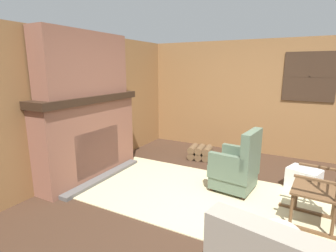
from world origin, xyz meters
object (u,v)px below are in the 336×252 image
rocking_chair (320,190)px  firewood_stack (200,152)px  laundry_basket (304,179)px  oil_lamp_vase (52,93)px  armchair (237,168)px  storage_case (93,90)px

rocking_chair → firewood_stack: 2.55m
laundry_basket → oil_lamp_vase: bearing=-151.8°
armchair → oil_lamp_vase: 2.87m
armchair → firewood_stack: (-0.99, 1.06, -0.22)m
armchair → storage_case: 2.62m
rocking_chair → oil_lamp_vase: size_ratio=5.32×
firewood_stack → armchair: bearing=-47.2°
storage_case → firewood_stack: bearing=47.1°
laundry_basket → oil_lamp_vase: 3.90m
storage_case → laundry_basket: bearing=15.9°
armchair → laundry_basket: 1.05m
rocking_chair → laundry_basket: bearing=-76.0°
rocking_chair → firewood_stack: rocking_chair is taller
laundry_basket → storage_case: 3.60m
rocking_chair → oil_lamp_vase: 3.64m
armchair → laundry_basket: size_ratio=1.81×
firewood_stack → storage_case: bearing=-132.9°
firewood_stack → oil_lamp_vase: bearing=-120.9°
rocking_chair → storage_case: bearing=3.9°
armchair → laundry_basket: armchair is taller
armchair → laundry_basket: bearing=-142.9°
laundry_basket → storage_case: size_ratio=2.21×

